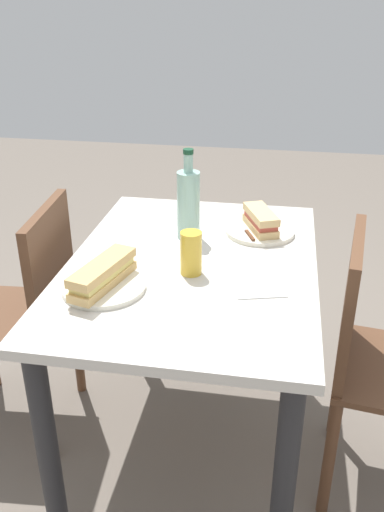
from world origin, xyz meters
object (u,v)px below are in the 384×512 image
Objects in this scene: plate_far at (104,287)px; beer_glass at (191,253)px; dining_table at (192,297)px; plate_near at (260,231)px; chair_far at (27,308)px; water_bottle at (188,203)px; knife_far at (86,282)px; baguette_sandwich_near at (261,220)px; knife_near at (246,231)px; baguette_sandwich_far at (103,274)px; chair_near at (377,355)px.

beer_glass is at bearing -58.37° from plate_far.
dining_table is 0.34m from plate_near.
plate_far is at bearing 138.75° from plate_near.
water_bottle reaches higher than chair_far.
water_bottle reaches higher than beer_glass.
knife_far is (0.00, 0.05, 0.01)m from plate_far.
dining_table is 5.80× the size of knife_far.
knife_near is at bearing 124.70° from baguette_sandwich_near.
knife_far is at bearing 127.92° from dining_table.
knife_far is 0.46m from water_bottle.
plate_near is at bearing -41.25° from baguette_sandwich_far.
chair_far reaches higher than baguette_sandwich_near.
baguette_sandwich_far is (-0.43, 0.36, 0.03)m from knife_near.
water_bottle reaches higher than dining_table.
dining_table is 1.21× the size of chair_far.
chair_far is (0.01, 0.57, -0.11)m from dining_table.
chair_far is 0.85m from baguette_sandwich_near.
chair_far is 5.03× the size of knife_near.
knife_near is 0.57× the size of water_bottle.
chair_far reaches higher than knife_far.
plate_far reaches higher than dining_table.
plate_far is (-0.22, -0.36, 0.24)m from chair_far.
dining_table is 4.47× the size of plate_far.
chair_near is 4.40× the size of baguette_sandwich_near.
chair_far is 0.79m from knife_near.
baguette_sandwich_far is at bearing 121.63° from beer_glass.
water_bottle reaches higher than plate_far.
knife_far is (-0.43, 0.41, 0.00)m from knife_near.
knife_far is (-0.21, 0.26, 0.14)m from dining_table.
plate_near is (0.25, -0.19, 0.13)m from dining_table.
chair_near is at bearing -111.60° from water_bottle.
knife_near is at bearing -77.81° from water_bottle.
knife_near is 0.95× the size of knife_far.
dining_table is at bearing -45.53° from plate_far.
plate_far is 0.91× the size of baguette_sandwich_far.
dining_table is at bearing 142.76° from plate_near.
chair_near is 0.64m from beer_glass.
plate_near is (0.32, 0.38, 0.24)m from chair_near.
knife_far is at bearing 136.06° from knife_near.
plate_far is (-0.21, 0.21, 0.13)m from dining_table.
knife_near reaches higher than plate_far.
baguette_sandwich_near is (0.25, -0.76, 0.28)m from chair_far.
dining_table is 0.58m from chair_far.
dining_table is 0.36m from knife_far.
water_bottle is 2.31× the size of beer_glass.
beer_glass is at bearing -172.32° from dining_table.
dining_table is 0.31m from water_bottle.
baguette_sandwich_near is at bearing -41.25° from plate_far.
chair_near is 0.88m from knife_far.
water_bottle is at bearing 11.80° from beer_glass.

